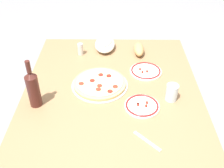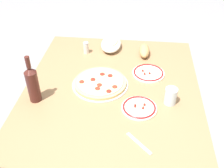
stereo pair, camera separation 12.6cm
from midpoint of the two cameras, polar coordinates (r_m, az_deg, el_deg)
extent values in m
plane|color=gray|center=(2.22, 1.69, -16.12)|extent=(8.00, 8.00, 0.00)
cube|color=#93704C|center=(1.69, 2.13, -1.27)|extent=(1.27, 1.09, 0.03)
cylinder|color=#33302D|center=(2.44, -8.41, 1.08)|extent=(0.07, 0.07, 0.72)
cylinder|color=#33302D|center=(2.40, 14.57, -0.41)|extent=(0.07, 0.07, 0.72)
cylinder|color=#B7B7BC|center=(1.70, -0.38, -0.12)|extent=(0.35, 0.35, 0.01)
cylinder|color=#DBB26B|center=(1.70, -0.39, 0.21)|extent=(0.33, 0.33, 0.02)
cylinder|color=beige|center=(1.69, -0.39, 0.53)|extent=(0.29, 0.29, 0.01)
cylinder|color=maroon|center=(1.74, 0.00, 2.05)|extent=(0.03, 0.03, 0.00)
cylinder|color=maroon|center=(1.60, 1.58, -1.58)|extent=(0.03, 0.03, 0.00)
cylinder|color=#B22D1E|center=(1.65, -0.50, -0.25)|extent=(0.03, 0.03, 0.00)
cylinder|color=maroon|center=(1.70, -1.94, 0.93)|extent=(0.03, 0.03, 0.00)
cylinder|color=#B22D1E|center=(1.68, -4.31, 0.46)|extent=(0.03, 0.03, 0.00)
cylinder|color=#B22D1E|center=(1.62, -0.86, -1.02)|extent=(0.03, 0.03, 0.00)
cylinder|color=#B22D1E|center=(1.64, 2.81, -0.65)|extent=(0.03, 0.03, 0.00)
cylinder|color=maroon|center=(1.73, 1.68, 1.73)|extent=(0.03, 0.03, 0.00)
ellipsoid|color=white|center=(2.07, 1.56, 8.38)|extent=(0.24, 0.15, 0.07)
ellipsoid|color=#AD2819|center=(2.06, 1.56, 8.68)|extent=(0.20, 0.12, 0.03)
ellipsoid|color=beige|center=(2.06, 1.57, 9.12)|extent=(0.17, 0.10, 0.02)
cylinder|color=#471E19|center=(1.58, -14.17, -0.56)|extent=(0.07, 0.07, 0.20)
cone|color=#471E19|center=(1.51, -14.81, 2.81)|extent=(0.07, 0.07, 0.03)
cylinder|color=#471E19|center=(1.49, -15.11, 4.39)|extent=(0.03, 0.03, 0.07)
cylinder|color=silver|center=(1.59, 14.57, -2.57)|extent=(0.07, 0.07, 0.10)
cylinder|color=white|center=(1.55, 8.10, -5.13)|extent=(0.20, 0.20, 0.01)
torus|color=red|center=(1.54, 8.13, -4.92)|extent=(0.19, 0.19, 0.01)
cube|color=#AD2819|center=(1.53, 8.96, -5.11)|extent=(0.01, 0.01, 0.01)
cube|color=#AD2819|center=(1.54, 7.26, -4.61)|extent=(0.01, 0.01, 0.01)
cube|color=#AD2819|center=(1.54, 7.26, -4.76)|extent=(0.01, 0.01, 0.01)
cube|color=#AD2819|center=(1.56, 9.20, -4.41)|extent=(0.01, 0.01, 0.01)
cylinder|color=white|center=(1.82, 9.68, 2.20)|extent=(0.21, 0.21, 0.01)
torus|color=red|center=(1.82, 9.70, 2.40)|extent=(0.20, 0.20, 0.01)
cube|color=#AD2819|center=(1.79, 8.93, 2.11)|extent=(0.01, 0.01, 0.01)
cube|color=#AD2819|center=(1.80, 9.94, 2.18)|extent=(0.01, 0.01, 0.01)
cube|color=#AD2819|center=(1.82, 8.50, 2.76)|extent=(0.01, 0.01, 0.01)
ellipsoid|color=tan|center=(2.01, 8.68, 6.92)|extent=(0.17, 0.07, 0.07)
cylinder|color=silver|center=(2.01, -3.72, 7.49)|extent=(0.04, 0.04, 0.07)
cylinder|color=#B7B7BC|center=(1.99, -3.77, 8.57)|extent=(0.04, 0.04, 0.01)
cube|color=#B7B7BC|center=(1.37, 8.40, -12.43)|extent=(0.13, 0.13, 0.00)
camera|label=1|loc=(0.06, -87.83, 1.67)|focal=43.18mm
camera|label=2|loc=(0.06, 92.17, -1.67)|focal=43.18mm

